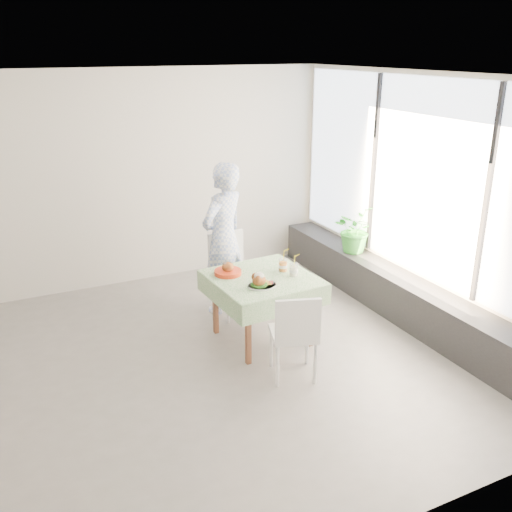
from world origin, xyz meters
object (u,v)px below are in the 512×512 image
cafe_table (262,301)px  main_dish (261,282)px  chair_far (234,289)px  juice_cup_orange (283,265)px  diner (223,238)px  chair_near (293,351)px  potted_plant (354,229)px

cafe_table → main_dish: (-0.13, -0.23, 0.33)m
chair_far → juice_cup_orange: juice_cup_orange is taller
chair_far → diner: (-0.06, 0.16, 0.61)m
chair_near → diner: 1.82m
cafe_table → potted_plant: (1.73, 0.80, 0.35)m
chair_near → potted_plant: potted_plant is taller
main_dish → juice_cup_orange: size_ratio=1.08×
chair_far → juice_cup_orange: size_ratio=3.41×
cafe_table → diner: bearing=93.9°
cafe_table → juice_cup_orange: juice_cup_orange is taller
diner → main_dish: diner is taller
chair_near → juice_cup_orange: (0.34, 0.84, 0.53)m
diner → juice_cup_orange: bearing=83.2°
cafe_table → chair_near: size_ratio=1.22×
chair_near → main_dish: (-0.07, 0.57, 0.52)m
chair_near → chair_far: bearing=87.8°
chair_near → diner: bearing=89.9°
chair_near → juice_cup_orange: juice_cup_orange is taller
chair_far → juice_cup_orange: (0.28, -0.70, 0.51)m
cafe_table → main_dish: size_ratio=3.58×
chair_far → chair_near: 1.55m
main_dish → potted_plant: 2.13m
chair_far → main_dish: 1.10m
juice_cup_orange → diner: bearing=111.3°
diner → main_dish: bearing=58.3°
chair_far → juice_cup_orange: bearing=-68.5°
cafe_table → main_dish: 0.43m
cafe_table → chair_far: 0.77m
main_dish → juice_cup_orange: juice_cup_orange is taller
chair_far → potted_plant: size_ratio=1.58×
cafe_table → chair_far: size_ratio=1.13×
cafe_table → juice_cup_orange: (0.27, 0.04, 0.35)m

